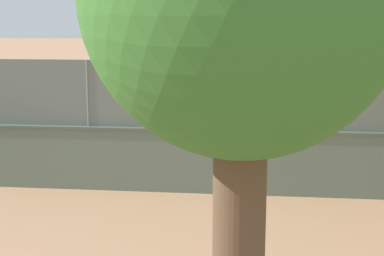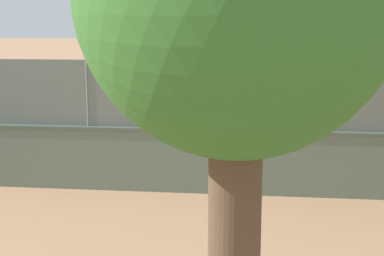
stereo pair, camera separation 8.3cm
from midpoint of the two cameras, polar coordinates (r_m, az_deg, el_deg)
name	(u,v)px [view 1 (the left image)]	position (r m, az deg, el deg)	size (l,w,h in m)	color
ground_plane	(211,127)	(25.16, 1.87, 0.12)	(260.00, 260.00, 0.00)	tan
perimeter_wall	(147,159)	(15.66, -4.70, -3.07)	(22.93, 0.97, 1.77)	slate
fence_panel_on_wall	(146,94)	(15.33, -4.80, 3.42)	(22.53, 0.60, 1.81)	slate
player_crossing_court	(207,122)	(20.79, 1.40, 0.61)	(0.96, 0.92, 1.65)	#591919
player_baseline_waiting	(50,126)	(20.76, -14.20, 0.23)	(0.76, 1.26, 1.62)	navy
player_at_service_line	(352,117)	(22.95, 15.71, 1.03)	(1.19, 0.72, 1.56)	#B2B2B2
sports_ball	(211,114)	(19.84, 1.77, 1.43)	(0.09, 0.09, 0.09)	#3399D8
courtside_bench	(3,154)	(18.93, -18.55, -2.53)	(1.61, 0.42, 0.87)	#4C6B4C
tree_behind_wall_right	(243,2)	(6.45, 4.73, 12.50)	(3.65, 3.65, 6.75)	brown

